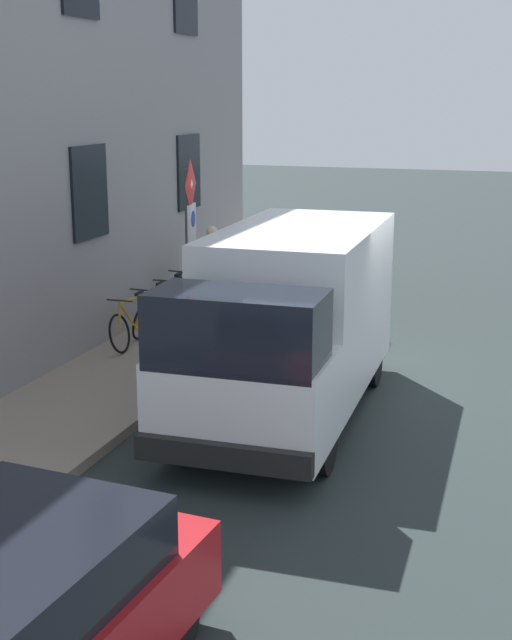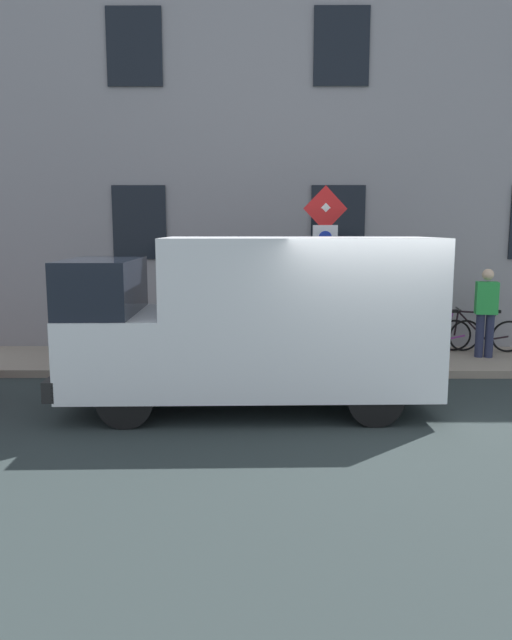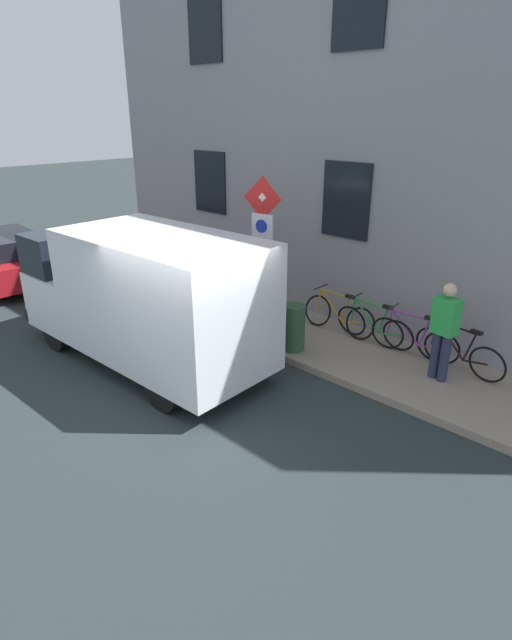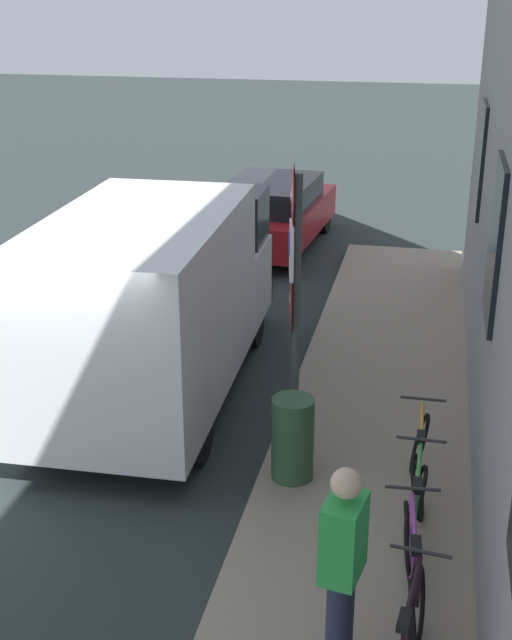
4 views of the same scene
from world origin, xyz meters
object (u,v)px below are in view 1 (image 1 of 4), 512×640
at_px(bicycle_green, 155,312).
at_px(pedestrian, 212,267).
at_px(sign_post_stacked, 191,240).
at_px(bicycle_orange, 133,324).
at_px(bicycle_black, 191,293).
at_px(delivery_van, 289,320).
at_px(litter_bin, 201,327).
at_px(bicycle_purple, 174,302).

bearing_deg(bicycle_green, pedestrian, 163.17).
bearing_deg(sign_post_stacked, bicycle_orange, -29.55).
bearing_deg(bicycle_green, bicycle_black, -179.44).
bearing_deg(delivery_van, bicycle_black, -145.24).
xyz_separation_m(bicycle_orange, litter_bin, (-1.29, 0.13, 0.08)).
bearing_deg(bicycle_black, sign_post_stacked, 29.94).
xyz_separation_m(delivery_van, litter_bin, (2.05, -1.86, -0.74)).
relative_size(delivery_van, bicycle_orange, 3.15).
bearing_deg(bicycle_black, bicycle_orange, 6.73).
height_order(bicycle_black, bicycle_green, same).
xyz_separation_m(bicycle_green, litter_bin, (-1.29, 0.98, 0.08)).
bearing_deg(litter_bin, bicycle_green, -37.17).
xyz_separation_m(sign_post_stacked, bicycle_purple, (1.43, -2.50, -1.62)).
bearing_deg(bicycle_orange, pedestrian, 168.17).
bearing_deg(pedestrian, litter_bin, 117.31).
relative_size(delivery_van, bicycle_purple, 3.14).
distance_m(bicycle_green, pedestrian, 1.74).
height_order(bicycle_purple, litter_bin, litter_bin).
bearing_deg(bicycle_black, bicycle_green, 6.73).
xyz_separation_m(sign_post_stacked, bicycle_green, (1.43, -1.65, -1.62)).
distance_m(delivery_van, bicycle_green, 4.45).
relative_size(bicycle_orange, litter_bin, 1.90).
distance_m(bicycle_purple, litter_bin, 2.23).
bearing_deg(litter_bin, pedestrian, -72.64).
relative_size(bicycle_green, pedestrian, 1.00).
xyz_separation_m(sign_post_stacked, bicycle_black, (1.43, -3.34, -1.62)).
bearing_deg(pedestrian, sign_post_stacked, 116.23).
bearing_deg(delivery_van, bicycle_orange, -122.49).
relative_size(sign_post_stacked, bicycle_black, 1.80).
height_order(bicycle_orange, pedestrian, pedestrian).
bearing_deg(bicycle_orange, bicycle_green, 179.67).
distance_m(pedestrian, litter_bin, 2.71).
xyz_separation_m(sign_post_stacked, bicycle_orange, (1.43, -0.81, -1.62)).
relative_size(bicycle_purple, litter_bin, 1.90).
xyz_separation_m(sign_post_stacked, delivery_van, (-1.90, 1.18, -0.80)).
xyz_separation_m(delivery_van, bicycle_green, (3.33, -2.83, -0.82)).
bearing_deg(bicycle_black, litter_bin, 32.53).
bearing_deg(bicycle_purple, delivery_van, 37.49).
relative_size(bicycle_purple, bicycle_orange, 1.00).
distance_m(sign_post_stacked, pedestrian, 3.52).
height_order(sign_post_stacked, bicycle_green, sign_post_stacked).
height_order(bicycle_green, bicycle_orange, same).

